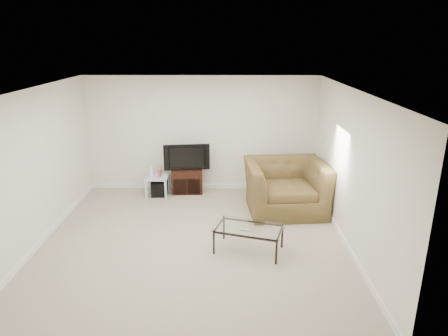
{
  "coord_description": "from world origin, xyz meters",
  "views": [
    {
      "loc": [
        0.55,
        -5.95,
        3.22
      ],
      "look_at": [
        0.5,
        1.2,
        0.9
      ],
      "focal_mm": 32.0,
      "sensor_mm": 36.0,
      "label": 1
    }
  ],
  "objects_px": {
    "recliner": "(286,179)",
    "subwoofer": "(159,188)",
    "television": "(187,156)",
    "tv_stand": "(187,180)",
    "side_table": "(158,186)",
    "coffee_table": "(249,239)"
  },
  "relations": [
    {
      "from": "side_table",
      "to": "subwoofer",
      "type": "relative_size",
      "value": 1.39
    },
    {
      "from": "television",
      "to": "coffee_table",
      "type": "bearing_deg",
      "value": -71.63
    },
    {
      "from": "tv_stand",
      "to": "recliner",
      "type": "height_order",
      "value": "recliner"
    },
    {
      "from": "television",
      "to": "subwoofer",
      "type": "distance_m",
      "value": 0.91
    },
    {
      "from": "television",
      "to": "coffee_table",
      "type": "relative_size",
      "value": 0.86
    },
    {
      "from": "tv_stand",
      "to": "subwoofer",
      "type": "height_order",
      "value": "tv_stand"
    },
    {
      "from": "recliner",
      "to": "subwoofer",
      "type": "bearing_deg",
      "value": 158.45
    },
    {
      "from": "subwoofer",
      "to": "recliner",
      "type": "xyz_separation_m",
      "value": [
        2.59,
        -0.78,
        0.5
      ]
    },
    {
      "from": "television",
      "to": "side_table",
      "type": "distance_m",
      "value": 0.89
    },
    {
      "from": "side_table",
      "to": "coffee_table",
      "type": "bearing_deg",
      "value": -52.16
    },
    {
      "from": "tv_stand",
      "to": "recliner",
      "type": "distance_m",
      "value": 2.27
    },
    {
      "from": "side_table",
      "to": "subwoofer",
      "type": "height_order",
      "value": "side_table"
    },
    {
      "from": "recliner",
      "to": "television",
      "type": "bearing_deg",
      "value": 149.49
    },
    {
      "from": "television",
      "to": "recliner",
      "type": "relative_size",
      "value": 0.6
    },
    {
      "from": "tv_stand",
      "to": "side_table",
      "type": "bearing_deg",
      "value": -162.02
    },
    {
      "from": "side_table",
      "to": "subwoofer",
      "type": "xyz_separation_m",
      "value": [
        0.03,
        0.02,
        -0.06
      ]
    },
    {
      "from": "side_table",
      "to": "recliner",
      "type": "distance_m",
      "value": 2.76
    },
    {
      "from": "recliner",
      "to": "tv_stand",
      "type": "bearing_deg",
      "value": 148.88
    },
    {
      "from": "television",
      "to": "recliner",
      "type": "distance_m",
      "value": 2.23
    },
    {
      "from": "television",
      "to": "recliner",
      "type": "xyz_separation_m",
      "value": [
        2.0,
        -0.96,
        -0.17
      ]
    },
    {
      "from": "tv_stand",
      "to": "television",
      "type": "height_order",
      "value": "television"
    },
    {
      "from": "tv_stand",
      "to": "television",
      "type": "xyz_separation_m",
      "value": [
        0.0,
        -0.03,
        0.55
      ]
    }
  ]
}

